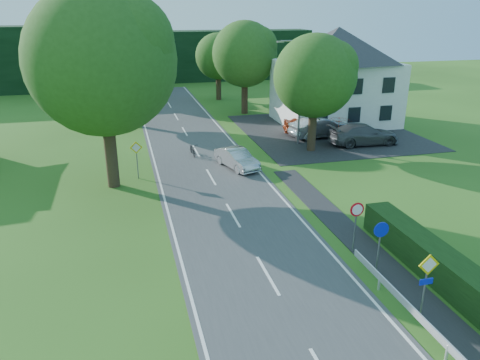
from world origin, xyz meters
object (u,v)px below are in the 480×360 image
object	(u,v)px
motorcycle	(193,149)
parasol	(339,128)
moving_car	(237,158)
parked_car_silver_b	(348,122)
parked_car_silver_a	(321,127)
streetlight	(299,87)
parked_car_grey	(364,134)
parked_car_red	(313,124)

from	to	relation	value
motorcycle	parasol	size ratio (longest dim) A/B	0.79
moving_car	parked_car_silver_b	distance (m)	14.32
parked_car_silver_a	streetlight	bearing A→B (deg)	108.43
moving_car	parked_car_silver_a	bearing A→B (deg)	17.06
parked_car_silver_a	parasol	size ratio (longest dim) A/B	2.50
moving_car	parked_car_grey	size ratio (longest dim) A/B	0.71
parked_car_red	parked_car_silver_a	distance (m)	1.17
parked_car_silver_a	parked_car_grey	bearing A→B (deg)	-147.39
moving_car	parasol	world-z (taller)	parasol
streetlight	parked_car_grey	size ratio (longest dim) A/B	1.44
parked_car_grey	streetlight	bearing A→B (deg)	75.01
parked_car_red	parked_car_silver_b	size ratio (longest dim) A/B	1.08
streetlight	parked_car_red	bearing A→B (deg)	45.02
streetlight	parked_car_grey	world-z (taller)	streetlight
streetlight	moving_car	world-z (taller)	streetlight
moving_car	parked_car_red	world-z (taller)	parked_car_red
moving_car	motorcycle	world-z (taller)	moving_car
parked_car_grey	parked_car_silver_b	bearing A→B (deg)	-10.42
parked_car_silver_a	parked_car_silver_b	xyz separation A→B (m)	(3.40, 1.82, -0.21)
parked_car_grey	parasol	xyz separation A→B (m)	(-1.26, 1.82, 0.14)
streetlight	parked_car_grey	distance (m)	6.37
parked_car_grey	parked_car_silver_b	distance (m)	4.74
motorcycle	parked_car_red	bearing A→B (deg)	14.63
parked_car_grey	moving_car	bearing A→B (deg)	107.55
parked_car_silver_a	parked_car_silver_b	world-z (taller)	parked_car_silver_a
streetlight	parked_car_silver_b	world-z (taller)	streetlight
streetlight	motorcycle	distance (m)	9.39
parked_car_silver_b	motorcycle	bearing A→B (deg)	105.06
streetlight	parked_car_grey	bearing A→B (deg)	-16.78
motorcycle	parked_car_grey	bearing A→B (deg)	-5.15
streetlight	parked_car_red	size ratio (longest dim) A/B	1.59
motorcycle	parked_car_silver_b	bearing A→B (deg)	12.94
streetlight	moving_car	xyz separation A→B (m)	(-6.01, -4.63, -3.77)
moving_car	parked_car_silver_a	xyz separation A→B (m)	(8.64, 5.93, 0.21)
parked_car_silver_a	parked_car_grey	xyz separation A→B (m)	(2.40, -2.81, -0.05)
moving_car	parked_car_silver_b	bearing A→B (deg)	15.37
parked_car_red	parked_car_silver_a	xyz separation A→B (m)	(0.17, -1.15, -0.00)
moving_car	parked_car_silver_b	size ratio (longest dim) A/B	0.85
parked_car_silver_b	parked_car_grey	bearing A→B (deg)	166.95
motorcycle	parked_car_red	distance (m)	11.43
motorcycle	parasol	distance (m)	12.28
parasol	streetlight	bearing A→B (deg)	-175.29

